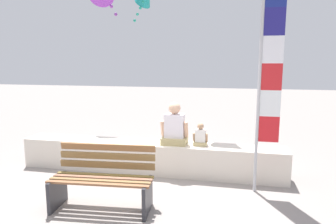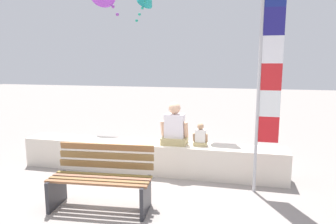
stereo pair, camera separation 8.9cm
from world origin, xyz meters
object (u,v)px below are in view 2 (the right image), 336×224
Objects in this scene: flag_banner at (267,75)px; person_child at (200,137)px; park_bench at (102,180)px; person_adult at (175,128)px.

person_child is at bearing 153.91° from flag_banner.
person_adult reaches higher than park_bench.
flag_banner is (2.28, 1.05, 1.49)m from park_bench.
person_adult is 0.24× the size of flag_banner.
person_adult is 1.91m from flag_banner.
person_child is (0.48, 0.00, -0.14)m from person_adult.
person_adult is 1.89× the size of person_child.
flag_banner reaches higher than park_bench.
person_adult is at bearing 64.58° from park_bench.
flag_banner reaches higher than person_adult.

